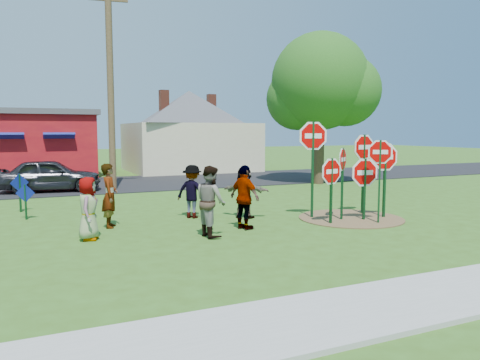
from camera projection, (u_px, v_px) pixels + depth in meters
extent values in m
plane|color=#365618|center=(202.00, 225.00, 13.52)|extent=(120.00, 120.00, 0.00)
cube|color=#9E9E99|center=(365.00, 310.00, 6.99)|extent=(22.00, 1.80, 0.08)
cube|color=black|center=(127.00, 183.00, 23.95)|extent=(120.00, 7.50, 0.04)
cylinder|color=brown|center=(351.00, 218.00, 14.45)|extent=(3.20, 3.20, 0.03)
cube|color=maroon|center=(10.00, 146.00, 27.41)|extent=(9.00, 7.00, 3.60)
cube|color=#4C4C51|center=(9.00, 113.00, 27.21)|extent=(9.40, 7.40, 0.30)
cube|color=navy|center=(7.00, 137.00, 24.09)|extent=(1.60, 0.78, 0.45)
cube|color=navy|center=(59.00, 137.00, 25.11)|extent=(1.60, 0.78, 0.45)
cube|color=beige|center=(190.00, 147.00, 31.92)|extent=(8.00, 7.00, 3.20)
pyramid|color=#4C4C51|center=(189.00, 91.00, 31.53)|extent=(9.40, 9.40, 2.20)
cube|color=brown|center=(164.00, 101.00, 29.89)|extent=(0.55, 0.55, 1.40)
cube|color=brown|center=(211.00, 104.00, 33.33)|extent=(0.55, 0.55, 1.40)
cube|color=#113E1C|center=(331.00, 191.00, 13.52)|extent=(0.07, 0.08, 1.92)
cylinder|color=white|center=(331.00, 171.00, 13.46)|extent=(1.03, 0.22, 1.04)
cylinder|color=#C10302|center=(331.00, 171.00, 13.46)|extent=(0.89, 0.19, 0.90)
cube|color=white|center=(331.00, 171.00, 13.46)|extent=(0.45, 0.09, 0.13)
cube|color=#113E1C|center=(313.00, 170.00, 14.41)|extent=(0.08, 0.09, 2.98)
cylinder|color=white|center=(313.00, 136.00, 14.30)|extent=(1.15, 0.36, 1.20)
cylinder|color=#C10302|center=(313.00, 136.00, 14.30)|extent=(1.00, 0.32, 1.03)
cube|color=white|center=(313.00, 136.00, 14.30)|extent=(0.51, 0.16, 0.15)
cylinder|color=gold|center=(313.00, 136.00, 14.30)|extent=(1.15, 0.36, 1.20)
cube|color=#113E1C|center=(379.00, 182.00, 13.57)|extent=(0.08, 0.08, 2.44)
cylinder|color=white|center=(380.00, 152.00, 13.48)|extent=(0.78, 0.58, 0.96)
cylinder|color=#C10302|center=(380.00, 152.00, 13.48)|extent=(0.68, 0.50, 0.82)
cube|color=white|center=(380.00, 152.00, 13.48)|extent=(0.34, 0.25, 0.12)
cube|color=#113E1C|center=(363.00, 175.00, 15.13)|extent=(0.06, 0.08, 2.59)
cylinder|color=white|center=(364.00, 147.00, 15.03)|extent=(1.11, 0.11, 1.11)
cylinder|color=#C10302|center=(364.00, 147.00, 15.03)|extent=(0.96, 0.10, 0.96)
cube|color=white|center=(364.00, 147.00, 15.03)|extent=(0.49, 0.05, 0.14)
cylinder|color=gold|center=(364.00, 147.00, 15.03)|extent=(1.11, 0.10, 1.11)
cube|color=#113E1C|center=(364.00, 190.00, 14.08)|extent=(0.07, 0.09, 1.88)
cylinder|color=white|center=(365.00, 173.00, 14.03)|extent=(1.14, 0.24, 1.15)
cylinder|color=#C10302|center=(365.00, 173.00, 14.03)|extent=(0.98, 0.21, 1.00)
cube|color=white|center=(365.00, 173.00, 14.03)|extent=(0.50, 0.10, 0.14)
cube|color=#113E1C|center=(385.00, 181.00, 14.49)|extent=(0.07, 0.09, 2.33)
cylinder|color=white|center=(385.00, 157.00, 14.41)|extent=(1.17, 0.16, 1.18)
cylinder|color=#C10302|center=(385.00, 157.00, 14.41)|extent=(1.01, 0.15, 1.02)
cube|color=white|center=(385.00, 157.00, 14.41)|extent=(0.52, 0.07, 0.15)
cylinder|color=gold|center=(385.00, 157.00, 14.41)|extent=(1.17, 0.16, 1.18)
cube|color=#113E1C|center=(342.00, 184.00, 14.09)|extent=(0.08, 0.08, 2.20)
cylinder|color=white|center=(343.00, 159.00, 14.02)|extent=(0.77, 0.61, 0.96)
cylinder|color=#C10302|center=(343.00, 159.00, 14.02)|extent=(0.67, 0.53, 0.83)
cube|color=white|center=(343.00, 159.00, 14.02)|extent=(0.34, 0.27, 0.12)
cube|color=#113E1C|center=(26.00, 202.00, 14.24)|extent=(0.06, 0.07, 1.08)
cube|color=navy|center=(25.00, 193.00, 14.21)|extent=(0.54, 0.22, 0.57)
cube|color=#113E1C|center=(20.00, 193.00, 15.56)|extent=(0.07, 0.08, 1.28)
cube|color=navy|center=(19.00, 183.00, 15.53)|extent=(0.57, 0.30, 0.63)
imported|color=#405A8A|center=(88.00, 209.00, 11.56)|extent=(0.71, 0.89, 1.58)
imported|color=#227B5E|center=(110.00, 196.00, 13.05)|extent=(0.58, 0.74, 1.80)
imported|color=#9B533A|center=(211.00, 201.00, 11.95)|extent=(0.77, 0.95, 1.83)
imported|color=#2F2E33|center=(192.00, 192.00, 14.50)|extent=(1.19, 1.20, 1.65)
imported|color=#482C4F|center=(245.00, 197.00, 12.79)|extent=(0.75, 1.13, 1.78)
imported|color=#24532A|center=(244.00, 192.00, 14.51)|extent=(1.37, 1.42, 1.61)
imported|color=#2D2D32|center=(50.00, 175.00, 20.62)|extent=(4.41, 2.20, 1.44)
cylinder|color=#4C3823|center=(110.00, 84.00, 21.03)|extent=(0.30, 0.30, 9.65)
cube|color=#4C3823|center=(108.00, 0.00, 20.65)|extent=(1.71, 0.37, 0.11)
cylinder|color=#382819|center=(319.00, 143.00, 23.88)|extent=(0.53, 0.53, 4.15)
sphere|color=#1D5216|center=(320.00, 81.00, 23.55)|extent=(4.91, 4.91, 4.91)
sphere|color=#1D5216|center=(345.00, 91.00, 23.55)|extent=(3.59, 3.59, 3.59)
sphere|color=#1D5216|center=(298.00, 99.00, 23.98)|extent=(3.21, 3.21, 3.21)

